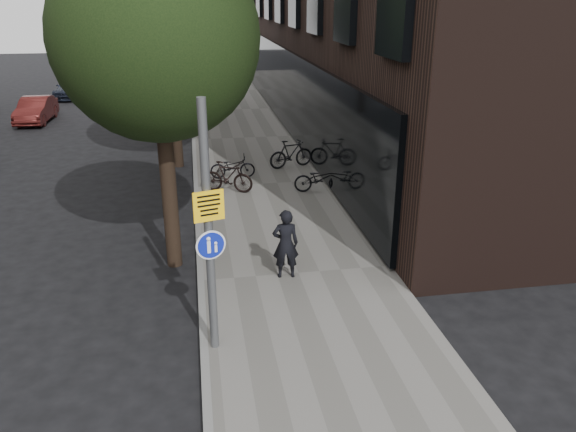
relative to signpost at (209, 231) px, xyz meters
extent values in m
plane|color=black|center=(1.80, -0.73, -2.42)|extent=(120.00, 120.00, 0.00)
cube|color=slate|center=(2.05, 9.27, -2.36)|extent=(4.50, 60.00, 0.12)
cube|color=slate|center=(-0.20, 9.27, -2.35)|extent=(0.15, 60.00, 0.13)
cylinder|color=black|center=(-0.80, 3.77, -0.82)|extent=(0.36, 0.36, 3.20)
sphere|color=black|center=(-0.80, 3.77, 2.88)|extent=(4.40, 4.40, 4.40)
sphere|color=black|center=(-0.40, 4.57, 1.88)|extent=(2.64, 2.64, 2.64)
cylinder|color=black|center=(-0.80, 12.27, -0.82)|extent=(0.36, 0.36, 3.20)
sphere|color=black|center=(-0.80, 12.27, 2.88)|extent=(5.00, 5.00, 5.00)
sphere|color=black|center=(-0.40, 13.07, 1.88)|extent=(3.00, 3.00, 3.00)
cylinder|color=black|center=(-0.80, 21.27, -0.82)|extent=(0.36, 0.36, 3.20)
sphere|color=black|center=(-0.80, 21.27, 2.88)|extent=(5.00, 5.00, 5.00)
sphere|color=black|center=(-0.40, 22.07, 1.88)|extent=(3.00, 3.00, 3.00)
cylinder|color=#595B5E|center=(0.00, 0.00, -0.02)|extent=(0.15, 0.15, 4.55)
cube|color=yellow|center=(0.00, 0.00, 0.48)|extent=(0.52, 0.17, 0.53)
cylinder|color=#0E1D9F|center=(0.00, 0.00, -0.23)|extent=(0.45, 0.14, 0.47)
cylinder|color=white|center=(0.00, 0.00, -0.23)|extent=(0.51, 0.15, 0.53)
imported|color=black|center=(1.73, 2.48, -1.49)|extent=(0.61, 0.42, 1.63)
imported|color=black|center=(3.80, 8.13, -1.85)|extent=(1.76, 0.80, 0.89)
imported|color=black|center=(3.34, 11.01, -1.78)|extent=(1.80, 0.95, 1.04)
imported|color=black|center=(1.10, 10.09, -1.89)|extent=(1.57, 0.59, 0.82)
imported|color=black|center=(0.83, 8.63, -1.79)|extent=(1.74, 1.12, 1.02)
imported|color=maroon|center=(-8.06, 21.51, -1.78)|extent=(1.46, 3.89, 1.27)
imported|color=#1A202F|center=(-7.63, 28.94, -1.82)|extent=(1.85, 4.22, 1.21)
camera|label=1|loc=(-0.13, -8.82, 3.74)|focal=35.00mm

